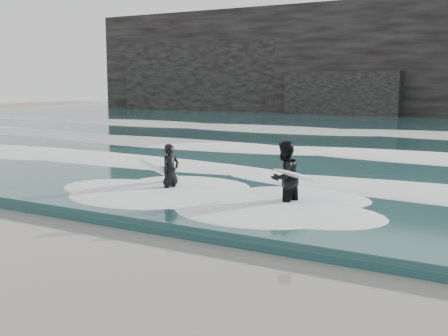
{
  "coord_description": "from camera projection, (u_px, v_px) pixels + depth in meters",
  "views": [
    {
      "loc": [
        7.67,
        -6.07,
        3.17
      ],
      "look_at": [
        0.61,
        6.04,
        1.0
      ],
      "focal_mm": 45.0,
      "sensor_mm": 36.0,
      "label": 1
    }
  ],
  "objects": [
    {
      "name": "surfer_left",
      "position": [
        167.0,
        171.0,
        15.15
      ],
      "size": [
        0.99,
        2.01,
        1.51
      ],
      "color": "black",
      "rests_on": "ground"
    },
    {
      "name": "ground",
      "position": [
        13.0,
        271.0,
        9.49
      ],
      "size": [
        120.0,
        120.0,
        0.0
      ],
      "primitive_type": "plane",
      "color": "olive",
      "rests_on": "ground"
    },
    {
      "name": "foam_mid",
      "position": [
        333.0,
        149.0,
        23.08
      ],
      "size": [
        60.0,
        4.0,
        0.24
      ],
      "primitive_type": "ellipsoid",
      "color": "white",
      "rests_on": "sea"
    },
    {
      "name": "foam_far",
      "position": [
        388.0,
        131.0,
        30.76
      ],
      "size": [
        60.0,
        4.8,
        0.3
      ],
      "primitive_type": "ellipsoid",
      "color": "white",
      "rests_on": "sea"
    },
    {
      "name": "surfer_right",
      "position": [
        286.0,
        178.0,
        13.32
      ],
      "size": [
        1.35,
        2.05,
        1.78
      ],
      "color": "black",
      "rests_on": "ground"
    },
    {
      "name": "foam_near",
      "position": [
        256.0,
        173.0,
        17.11
      ],
      "size": [
        60.0,
        3.2,
        0.2
      ],
      "primitive_type": "ellipsoid",
      "color": "white",
      "rests_on": "sea"
    },
    {
      "name": "sea",
      "position": [
        405.0,
        131.0,
        34.22
      ],
      "size": [
        90.0,
        52.0,
        0.3
      ],
      "primitive_type": "cube",
      "color": "#1E4546",
      "rests_on": "ground"
    }
  ]
}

